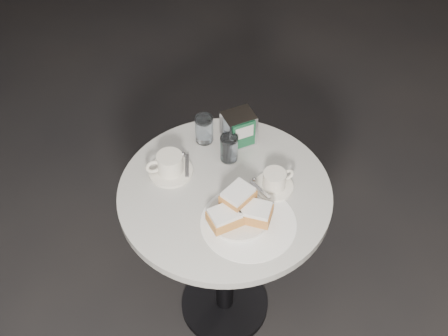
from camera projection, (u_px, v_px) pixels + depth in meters
ground at (225, 305)px, 2.37m from camera, size 7.00×7.00×0.00m
cafe_table at (225, 227)px, 1.97m from camera, size 0.70×0.70×0.74m
sugar_spill at (248, 223)px, 1.73m from camera, size 0.34×0.34×0.00m
beignet_plate at (239, 211)px, 1.72m from camera, size 0.21×0.20×0.09m
coffee_cup_left at (170, 165)px, 1.85m from camera, size 0.17×0.17×0.08m
coffee_cup_right at (275, 181)px, 1.81m from camera, size 0.16×0.16×0.07m
water_glass_left at (204, 129)px, 1.95m from camera, size 0.07×0.07×0.10m
water_glass_right at (229, 148)px, 1.89m from camera, size 0.07×0.07×0.10m
napkin_dispenser at (239, 129)px, 1.93m from camera, size 0.13×0.11×0.12m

